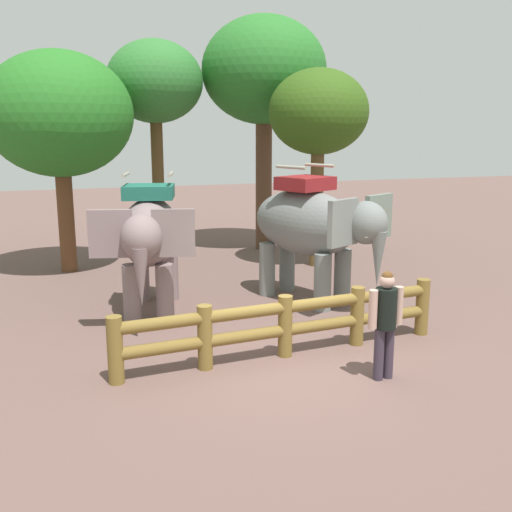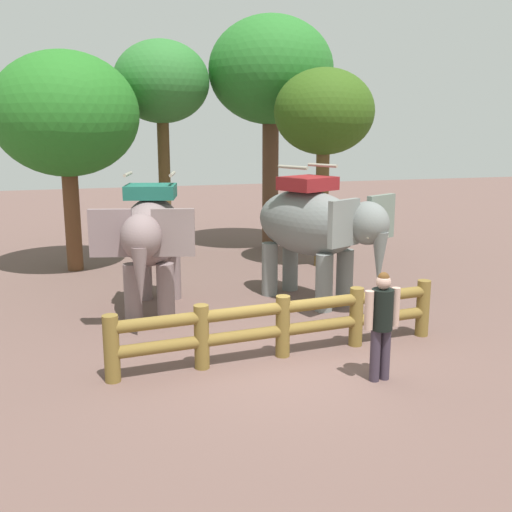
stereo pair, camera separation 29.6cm
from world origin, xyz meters
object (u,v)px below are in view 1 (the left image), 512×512
tree_deep_back (155,85)px  tree_far_left (318,114)px  log_fence (285,322)px  elephant_center (313,226)px  tree_back_center (59,115)px  elephant_near_left (149,236)px  tree_far_right (264,73)px  tourist_woman_in_black (385,317)px

tree_deep_back → tree_far_left: bearing=-35.5°
log_fence → elephant_center: size_ratio=1.66×
log_fence → tree_back_center: 8.88m
elephant_near_left → tree_deep_back: 6.74m
elephant_near_left → elephant_center: size_ratio=0.98×
tree_back_center → tree_far_right: bearing=12.4°
tree_deep_back → elephant_center: bearing=-68.3°
tree_far_right → tree_deep_back: size_ratio=1.13×
elephant_near_left → tree_back_center: 5.27m
tree_back_center → tree_far_right: 6.22m
tree_far_right → tree_deep_back: bearing=179.2°
tourist_woman_in_black → tree_back_center: 10.33m
elephant_center → tree_back_center: bearing=137.4°
tree_back_center → tree_far_right: size_ratio=0.81×
tourist_woman_in_black → tree_far_left: bearing=74.2°
elephant_center → tree_far_right: (0.90, 5.94, 3.68)m
log_fence → elephant_near_left: (-1.79, 3.06, 1.02)m
log_fence → elephant_near_left: 3.69m
log_fence → tree_far_right: (2.59, 8.77, 4.76)m
tree_far_left → tree_back_center: 6.70m
tree_far_right → tree_deep_back: (-3.28, 0.04, -0.40)m
elephant_center → tree_back_center: tree_back_center is taller
log_fence → elephant_center: (1.69, 2.83, 1.08)m
elephant_near_left → tourist_woman_in_black: (2.89, -4.40, -0.64)m
elephant_center → tree_far_right: tree_far_right is taller
tree_back_center → tourist_woman_in_black: bearing=-63.1°
log_fence → elephant_center: elephant_center is taller
tree_deep_back → log_fence: bearing=-85.6°
elephant_near_left → tree_deep_back: (1.10, 5.75, 3.34)m
tree_far_right → tree_deep_back: tree_far_right is taller
elephant_center → tree_back_center: (-5.04, 4.63, 2.38)m
tree_far_right → tree_deep_back: 3.30m
elephant_near_left → elephant_center: bearing=-3.8°
tourist_woman_in_black → tree_far_right: tree_far_right is taller
tree_far_left → tree_deep_back: size_ratio=0.85×
log_fence → tourist_woman_in_black: 1.77m
tree_deep_back → tree_far_right: bearing=-0.8°
elephant_near_left → elephant_center: elephant_center is taller
tree_far_left → tree_far_right: bearing=102.4°
tree_back_center → tree_deep_back: tree_deep_back is taller
log_fence → elephant_center: bearing=59.1°
tree_far_left → tree_deep_back: bearing=144.5°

